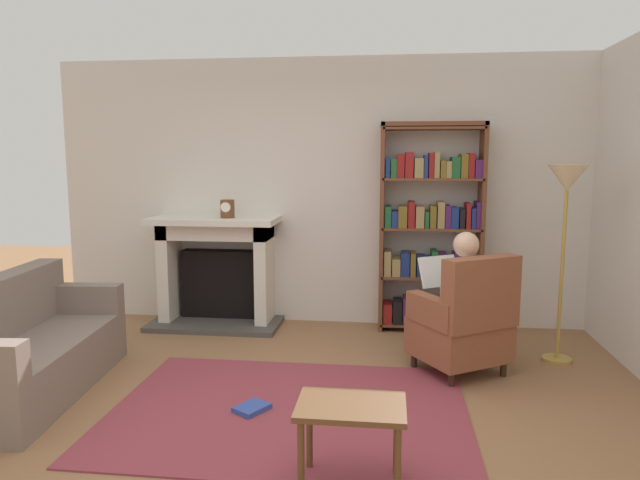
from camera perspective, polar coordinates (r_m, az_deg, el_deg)
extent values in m
plane|color=#926542|center=(3.83, -3.86, -18.36)|extent=(14.00, 14.00, 0.00)
cube|color=silver|center=(5.96, 0.62, 4.70)|extent=(5.60, 0.10, 2.70)
cube|color=brown|center=(4.09, -3.04, -16.44)|extent=(2.40, 1.80, 0.01)
cube|color=#4C4742|center=(6.05, -10.28, -8.13)|extent=(1.32, 0.64, 0.05)
cube|color=black|center=(6.17, -9.77, -4.22)|extent=(0.80, 0.20, 0.70)
cube|color=silver|center=(6.19, -14.54, -3.12)|extent=(0.12, 0.44, 1.05)
cube|color=silver|center=(5.90, -5.48, -3.44)|extent=(0.12, 0.44, 1.05)
cube|color=silver|center=(5.96, -10.23, 0.92)|extent=(1.12, 0.44, 0.16)
cube|color=silver|center=(5.89, -10.43, 1.91)|extent=(1.28, 0.56, 0.06)
cylinder|color=brown|center=(5.81, -9.11, 3.05)|extent=(0.14, 0.14, 0.18)
cylinder|color=white|center=(5.75, -9.30, 3.21)|extent=(0.10, 0.01, 0.10)
cube|color=brown|center=(5.75, 6.11, 1.23)|extent=(0.04, 0.32, 2.04)
cube|color=brown|center=(5.81, 15.56, 1.06)|extent=(0.04, 0.32, 2.04)
cube|color=brown|center=(5.73, 11.13, 11.13)|extent=(0.99, 0.32, 0.04)
cube|color=brown|center=(5.95, 10.61, -8.07)|extent=(0.95, 0.32, 0.02)
cube|color=maroon|center=(5.90, 6.69, -7.04)|extent=(0.08, 0.26, 0.19)
cube|color=black|center=(5.90, 7.63, -6.91)|extent=(0.09, 0.26, 0.22)
cube|color=#4C1E59|center=(5.89, 8.35, -6.76)|extent=(0.04, 0.26, 0.26)
cube|color=#1E592D|center=(5.91, 8.82, -7.15)|extent=(0.04, 0.26, 0.18)
cube|color=maroon|center=(5.90, 9.54, -6.89)|extent=(0.09, 0.26, 0.23)
cube|color=#1E592D|center=(5.91, 10.18, -7.20)|extent=(0.04, 0.26, 0.17)
cube|color=brown|center=(5.91, 10.81, -6.89)|extent=(0.08, 0.26, 0.24)
cube|color=#997F4C|center=(5.91, 11.61, -6.90)|extent=(0.07, 0.26, 0.23)
cube|color=navy|center=(5.92, 12.21, -6.79)|extent=(0.04, 0.26, 0.26)
cube|color=navy|center=(5.92, 12.71, -6.81)|extent=(0.05, 0.26, 0.26)
cube|color=#997F4C|center=(5.93, 13.42, -6.88)|extent=(0.09, 0.26, 0.24)
cube|color=navy|center=(5.95, 14.25, -7.09)|extent=(0.06, 0.26, 0.20)
cube|color=brown|center=(5.96, 15.08, -7.20)|extent=(0.09, 0.26, 0.17)
cube|color=brown|center=(5.84, 10.73, -3.54)|extent=(0.95, 0.32, 0.02)
cube|color=#997F4C|center=(5.79, 6.69, -2.19)|extent=(0.07, 0.26, 0.25)
cube|color=#997F4C|center=(5.79, 7.52, -2.57)|extent=(0.08, 0.26, 0.17)
cube|color=navy|center=(5.79, 8.38, -2.30)|extent=(0.08, 0.26, 0.23)
cube|color=brown|center=(5.79, 9.13, -2.31)|extent=(0.05, 0.26, 0.23)
cube|color=navy|center=(5.80, 9.91, -2.48)|extent=(0.09, 0.26, 0.20)
cube|color=navy|center=(5.81, 10.62, -2.54)|extent=(0.04, 0.26, 0.19)
cube|color=#1E592D|center=(5.80, 11.16, -2.21)|extent=(0.06, 0.26, 0.26)
cube|color=#4C1E59|center=(5.81, 11.92, -2.35)|extent=(0.08, 0.26, 0.23)
cube|color=navy|center=(5.82, 12.64, -2.53)|extent=(0.05, 0.26, 0.19)
cube|color=#4C1E59|center=(5.83, 13.39, -2.34)|extent=(0.09, 0.26, 0.24)
cube|color=maroon|center=(5.84, 14.17, -2.50)|extent=(0.07, 0.26, 0.20)
cube|color=#997F4C|center=(5.85, 14.98, -2.40)|extent=(0.09, 0.26, 0.23)
cube|color=brown|center=(5.76, 10.86, 1.15)|extent=(0.95, 0.32, 0.02)
cube|color=#1E592D|center=(5.72, 6.72, 2.35)|extent=(0.06, 0.26, 0.20)
cube|color=navy|center=(5.73, 7.37, 2.10)|extent=(0.06, 0.26, 0.16)
cube|color=brown|center=(5.72, 8.14, 2.34)|extent=(0.08, 0.26, 0.21)
cube|color=maroon|center=(5.72, 8.98, 2.53)|extent=(0.06, 0.26, 0.25)
cube|color=#997F4C|center=(5.73, 9.79, 2.30)|extent=(0.08, 0.26, 0.21)
cube|color=#1E592D|center=(5.74, 10.45, 2.05)|extent=(0.04, 0.26, 0.16)
cube|color=brown|center=(5.74, 11.03, 2.31)|extent=(0.06, 0.26, 0.21)
cube|color=#997F4C|center=(5.74, 11.77, 2.49)|extent=(0.07, 0.26, 0.25)
cube|color=#4C1E59|center=(5.75, 12.42, 2.30)|extent=(0.05, 0.26, 0.22)
cube|color=navy|center=(5.76, 13.06, 2.20)|extent=(0.07, 0.26, 0.20)
cube|color=black|center=(5.76, 13.74, 2.13)|extent=(0.05, 0.26, 0.19)
cube|color=maroon|center=(5.77, 14.31, 2.37)|extent=(0.04, 0.26, 0.24)
cube|color=navy|center=(5.78, 14.78, 2.14)|extent=(0.04, 0.26, 0.20)
cube|color=#4C1E59|center=(5.78, 15.34, 2.42)|extent=(0.06, 0.26, 0.26)
cube|color=brown|center=(5.72, 10.99, 5.93)|extent=(0.95, 0.32, 0.02)
cube|color=navy|center=(5.70, 6.70, 7.12)|extent=(0.04, 0.26, 0.20)
cube|color=#1E592D|center=(5.70, 7.28, 7.03)|extent=(0.05, 0.26, 0.18)
cube|color=maroon|center=(5.70, 7.95, 7.25)|extent=(0.07, 0.26, 0.23)
cube|color=maroon|center=(5.70, 8.78, 7.33)|extent=(0.08, 0.26, 0.25)
cube|color=#997F4C|center=(5.70, 9.69, 7.03)|extent=(0.08, 0.26, 0.19)
cube|color=navy|center=(5.70, 10.36, 7.16)|extent=(0.04, 0.26, 0.22)
cube|color=maroon|center=(5.71, 10.87, 7.24)|extent=(0.05, 0.26, 0.24)
cube|color=#997F4C|center=(5.71, 11.39, 7.28)|extent=(0.05, 0.26, 0.25)
cube|color=brown|center=(5.72, 11.98, 6.85)|extent=(0.05, 0.26, 0.17)
cube|color=#997F4C|center=(5.72, 12.50, 6.80)|extent=(0.05, 0.26, 0.16)
cube|color=#1E592D|center=(5.73, 13.16, 6.98)|extent=(0.08, 0.26, 0.20)
cube|color=brown|center=(5.74, 13.95, 7.10)|extent=(0.06, 0.26, 0.23)
cube|color=maroon|center=(5.74, 14.59, 7.12)|extent=(0.05, 0.26, 0.24)
cube|color=#4C1E59|center=(5.76, 15.35, 6.78)|extent=(0.09, 0.26, 0.17)
cube|color=brown|center=(5.72, 11.12, 10.74)|extent=(0.95, 0.32, 0.02)
cylinder|color=#331E14|center=(5.21, 13.94, -10.53)|extent=(0.05, 0.05, 0.12)
cylinder|color=#331E14|center=(4.92, 9.25, -11.56)|extent=(0.05, 0.05, 0.12)
cylinder|color=#331E14|center=(4.88, 17.62, -12.00)|extent=(0.05, 0.05, 0.12)
cylinder|color=#331E14|center=(4.56, 12.82, -13.27)|extent=(0.05, 0.05, 0.12)
cube|color=brown|center=(4.82, 13.50, -9.46)|extent=(0.86, 0.85, 0.30)
cube|color=brown|center=(4.53, 15.61, -5.08)|extent=(0.62, 0.48, 0.55)
cube|color=brown|center=(4.92, 16.05, -6.04)|extent=(0.39, 0.52, 0.22)
cube|color=brown|center=(4.58, 10.98, -6.90)|extent=(0.39, 0.52, 0.22)
cube|color=silver|center=(4.68, 14.05, -4.93)|extent=(0.38, 0.34, 0.50)
sphere|color=#D8AD8C|center=(4.61, 14.21, -0.44)|extent=(0.20, 0.20, 0.20)
cube|color=#191E3F|center=(4.92, 13.19, -6.64)|extent=(0.32, 0.40, 0.12)
cube|color=#191E3F|center=(4.83, 11.71, -6.90)|extent=(0.32, 0.40, 0.12)
cylinder|color=#191E3F|center=(5.14, 11.75, -8.99)|extent=(0.10, 0.10, 0.42)
cylinder|color=#191E3F|center=(5.04, 10.29, -9.27)|extent=(0.10, 0.10, 0.42)
cube|color=white|center=(4.91, 11.62, -3.05)|extent=(0.36, 0.29, 0.25)
cube|color=#7A695D|center=(4.77, -26.18, -11.16)|extent=(0.86, 1.76, 0.40)
cube|color=#7A695D|center=(5.35, -22.57, -5.33)|extent=(0.71, 0.22, 0.24)
cube|color=brown|center=(3.09, 3.09, -16.08)|extent=(0.56, 0.39, 0.03)
cylinder|color=brown|center=(3.08, -1.89, -20.93)|extent=(0.04, 0.04, 0.43)
cylinder|color=brown|center=(3.05, 7.64, -21.30)|extent=(0.04, 0.04, 0.43)
cylinder|color=brown|center=(3.35, -1.04, -18.39)|extent=(0.04, 0.04, 0.43)
cylinder|color=brown|center=(3.32, 7.58, -18.69)|extent=(0.04, 0.04, 0.43)
cube|color=gold|center=(4.20, -0.45, -15.50)|extent=(0.23, 0.27, 0.03)
cube|color=#334CA5|center=(4.09, -6.73, -16.13)|extent=(0.26, 0.28, 0.04)
cylinder|color=#B7933F|center=(5.38, 22.29, -10.82)|extent=(0.24, 0.24, 0.03)
cylinder|color=#B7933F|center=(5.20, 22.72, -3.27)|extent=(0.03, 0.03, 1.41)
cone|color=beige|center=(5.11, 23.22, 5.64)|extent=(0.32, 0.32, 0.22)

